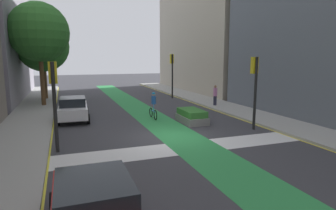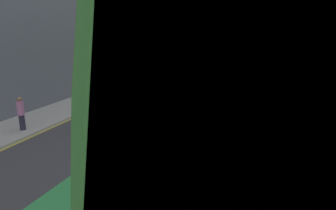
{
  "view_description": "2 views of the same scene",
  "coord_description": "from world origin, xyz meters",
  "px_view_note": "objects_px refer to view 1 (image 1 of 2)",
  "views": [
    {
      "loc": [
        -5.2,
        -13.92,
        4.17
      ],
      "look_at": [
        0.48,
        1.76,
        1.42
      ],
      "focal_mm": 30.85,
      "sensor_mm": 36.0,
      "label": 1
    },
    {
      "loc": [
        -5.2,
        18.67,
        5.41
      ],
      "look_at": [
        0.42,
        3.7,
        1.08
      ],
      "focal_mm": 32.65,
      "sensor_mm": 36.0,
      "label": 2
    }
  ],
  "objects_px": {
    "street_tree_near": "(43,46)",
    "traffic_signal_near_left": "(54,89)",
    "car_white_left_far": "(73,108)",
    "pedestrian_sidewalk_right_a": "(215,95)",
    "median_planter": "(192,116)",
    "cyclist_in_lane": "(153,105)",
    "car_red_left_near": "(94,209)",
    "traffic_signal_far_right": "(172,68)",
    "traffic_signal_near_right": "(255,79)",
    "street_tree_far": "(39,32)"
  },
  "relations": [
    {
      "from": "street_tree_near",
      "to": "traffic_signal_near_left",
      "type": "bearing_deg",
      "value": -85.73
    },
    {
      "from": "car_white_left_far",
      "to": "street_tree_near",
      "type": "relative_size",
      "value": 0.57
    },
    {
      "from": "pedestrian_sidewalk_right_a",
      "to": "median_planter",
      "type": "distance_m",
      "value": 6.51
    },
    {
      "from": "cyclist_in_lane",
      "to": "pedestrian_sidewalk_right_a",
      "type": "xyz_separation_m",
      "value": [
        6.35,
        2.84,
        0.05
      ]
    },
    {
      "from": "pedestrian_sidewalk_right_a",
      "to": "car_red_left_near",
      "type": "bearing_deg",
      "value": -127.12
    },
    {
      "from": "pedestrian_sidewalk_right_a",
      "to": "traffic_signal_near_left",
      "type": "bearing_deg",
      "value": -147.21
    },
    {
      "from": "traffic_signal_near_left",
      "to": "pedestrian_sidewalk_right_a",
      "type": "height_order",
      "value": "traffic_signal_near_left"
    },
    {
      "from": "car_red_left_near",
      "to": "traffic_signal_far_right",
      "type": "bearing_deg",
      "value": 65.13
    },
    {
      "from": "car_white_left_far",
      "to": "traffic_signal_near_left",
      "type": "bearing_deg",
      "value": -97.93
    },
    {
      "from": "cyclist_in_lane",
      "to": "traffic_signal_near_right",
      "type": "bearing_deg",
      "value": -45.42
    },
    {
      "from": "street_tree_near",
      "to": "street_tree_far",
      "type": "height_order",
      "value": "street_tree_far"
    },
    {
      "from": "car_red_left_near",
      "to": "street_tree_far",
      "type": "xyz_separation_m",
      "value": [
        -2.19,
        20.38,
        5.43
      ]
    },
    {
      "from": "car_white_left_far",
      "to": "pedestrian_sidewalk_right_a",
      "type": "height_order",
      "value": "pedestrian_sidewalk_right_a"
    },
    {
      "from": "median_planter",
      "to": "car_red_left_near",
      "type": "bearing_deg",
      "value": -124.5
    },
    {
      "from": "traffic_signal_near_left",
      "to": "car_red_left_near",
      "type": "distance_m",
      "value": 7.57
    },
    {
      "from": "traffic_signal_near_left",
      "to": "cyclist_in_lane",
      "type": "xyz_separation_m",
      "value": [
        6.11,
        5.19,
        -1.84
      ]
    },
    {
      "from": "traffic_signal_far_right",
      "to": "street_tree_near",
      "type": "height_order",
      "value": "street_tree_near"
    },
    {
      "from": "traffic_signal_near_left",
      "to": "cyclist_in_lane",
      "type": "bearing_deg",
      "value": 40.33
    },
    {
      "from": "traffic_signal_near_right",
      "to": "street_tree_far",
      "type": "relative_size",
      "value": 0.49
    },
    {
      "from": "traffic_signal_far_right",
      "to": "street_tree_far",
      "type": "bearing_deg",
      "value": -174.09
    },
    {
      "from": "car_white_left_far",
      "to": "cyclist_in_lane",
      "type": "bearing_deg",
      "value": -15.03
    },
    {
      "from": "traffic_signal_near_right",
      "to": "car_red_left_near",
      "type": "relative_size",
      "value": 1.0
    },
    {
      "from": "traffic_signal_far_right",
      "to": "pedestrian_sidewalk_right_a",
      "type": "bearing_deg",
      "value": -76.62
    },
    {
      "from": "car_white_left_far",
      "to": "cyclist_in_lane",
      "type": "relative_size",
      "value": 2.31
    },
    {
      "from": "street_tree_far",
      "to": "pedestrian_sidewalk_right_a",
      "type": "bearing_deg",
      "value": -20.42
    },
    {
      "from": "car_white_left_far",
      "to": "street_tree_near",
      "type": "distance_m",
      "value": 11.91
    },
    {
      "from": "car_red_left_near",
      "to": "pedestrian_sidewalk_right_a",
      "type": "bearing_deg",
      "value": 52.88
    },
    {
      "from": "car_white_left_far",
      "to": "street_tree_far",
      "type": "height_order",
      "value": "street_tree_far"
    },
    {
      "from": "street_tree_far",
      "to": "car_white_left_far",
      "type": "bearing_deg",
      "value": -71.49
    },
    {
      "from": "street_tree_far",
      "to": "traffic_signal_near_left",
      "type": "bearing_deg",
      "value": -84.44
    },
    {
      "from": "traffic_signal_near_left",
      "to": "street_tree_far",
      "type": "relative_size",
      "value": 0.47
    },
    {
      "from": "traffic_signal_near_left",
      "to": "street_tree_near",
      "type": "relative_size",
      "value": 0.53
    },
    {
      "from": "traffic_signal_near_right",
      "to": "street_tree_near",
      "type": "height_order",
      "value": "street_tree_near"
    },
    {
      "from": "car_white_left_far",
      "to": "median_planter",
      "type": "relative_size",
      "value": 1.74
    },
    {
      "from": "traffic_signal_near_right",
      "to": "car_white_left_far",
      "type": "distance_m",
      "value": 11.8
    },
    {
      "from": "street_tree_near",
      "to": "pedestrian_sidewalk_right_a",
      "type": "bearing_deg",
      "value": -34.27
    },
    {
      "from": "street_tree_far",
      "to": "median_planter",
      "type": "height_order",
      "value": "street_tree_far"
    },
    {
      "from": "traffic_signal_far_right",
      "to": "pedestrian_sidewalk_right_a",
      "type": "height_order",
      "value": "traffic_signal_far_right"
    },
    {
      "from": "traffic_signal_far_right",
      "to": "cyclist_in_lane",
      "type": "bearing_deg",
      "value": -117.66
    },
    {
      "from": "car_red_left_near",
      "to": "car_white_left_far",
      "type": "bearing_deg",
      "value": 89.98
    },
    {
      "from": "median_planter",
      "to": "traffic_signal_far_right",
      "type": "bearing_deg",
      "value": 75.75
    },
    {
      "from": "pedestrian_sidewalk_right_a",
      "to": "street_tree_near",
      "type": "relative_size",
      "value": 0.23
    },
    {
      "from": "traffic_signal_near_right",
      "to": "median_planter",
      "type": "relative_size",
      "value": 1.71
    },
    {
      "from": "traffic_signal_near_right",
      "to": "street_tree_near",
      "type": "xyz_separation_m",
      "value": [
        -12.07,
        16.95,
        2.3
      ]
    },
    {
      "from": "car_white_left_far",
      "to": "car_red_left_near",
      "type": "relative_size",
      "value": 1.02
    },
    {
      "from": "car_white_left_far",
      "to": "car_red_left_near",
      "type": "bearing_deg",
      "value": -90.02
    },
    {
      "from": "traffic_signal_far_right",
      "to": "cyclist_in_lane",
      "type": "xyz_separation_m",
      "value": [
        -4.83,
        -9.22,
        -2.18
      ]
    },
    {
      "from": "street_tree_near",
      "to": "street_tree_far",
      "type": "distance_m",
      "value": 4.37
    },
    {
      "from": "traffic_signal_near_right",
      "to": "pedestrian_sidewalk_right_a",
      "type": "height_order",
      "value": "traffic_signal_near_right"
    },
    {
      "from": "car_white_left_far",
      "to": "street_tree_far",
      "type": "bearing_deg",
      "value": 108.51
    }
  ]
}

